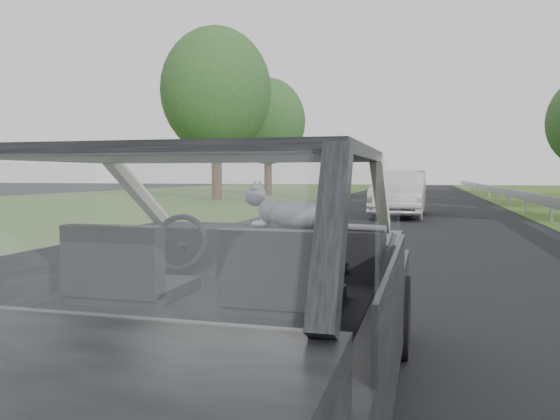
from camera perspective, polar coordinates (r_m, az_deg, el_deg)
The scene contains 9 objects.
subject_car at distance 2.92m, azimuth -6.06°, elevation -8.24°, with size 1.80×4.00×1.45m, color #28292C.
dashboard at distance 3.48m, azimuth -2.36°, elevation -4.20°, with size 1.58×0.45×0.30m, color black.
driver_seat at distance 2.81m, azimuth -15.91°, elevation -5.63°, with size 0.50×0.72×0.42m, color black.
passenger_seat at distance 2.50m, azimuth 0.11°, elevation -6.65°, with size 0.50×0.72×0.42m, color black.
steering_wheel at distance 3.35m, azimuth -10.44°, elevation -3.38°, with size 0.36×0.36×0.04m, color black.
cat at distance 3.35m, azimuth 2.03°, elevation -0.29°, with size 0.65×0.20×0.29m, color slate.
other_car at distance 17.73m, azimuth 12.36°, elevation 1.70°, with size 1.75×4.42×1.45m, color silver.
tree_5 at distance 28.83m, azimuth -6.67°, elevation 9.68°, with size 5.71×5.71×8.65m, color #23481D, non-canonical shape.
tree_6 at distance 35.63m, azimuth -1.26°, elevation 7.49°, with size 4.84×4.84×7.33m, color #23481D, non-canonical shape.
Camera 1 is at (1.04, -2.67, 1.33)m, focal length 35.00 mm.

